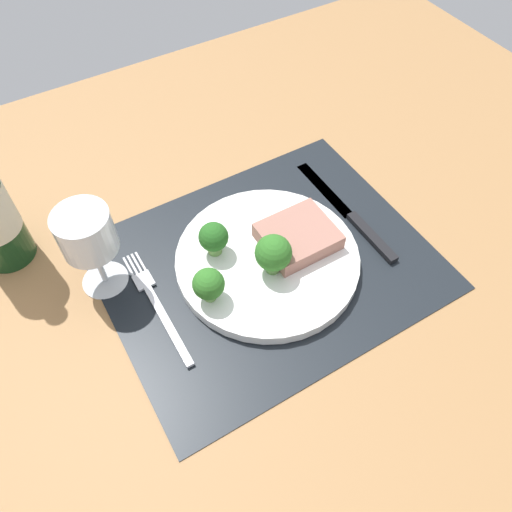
{
  "coord_description": "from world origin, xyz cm",
  "views": [
    {
      "loc": [
        -22.27,
        -34.53,
        56.46
      ],
      "look_at": [
        -1.34,
        0.79,
        1.9
      ],
      "focal_mm": 35.38,
      "sensor_mm": 36.0,
      "label": 1
    }
  ],
  "objects_px": {
    "plate": "(267,260)",
    "wine_glass": "(87,237)",
    "knife": "(353,217)",
    "steak": "(299,238)",
    "fork": "(157,305)"
  },
  "relations": [
    {
      "from": "knife",
      "to": "wine_glass",
      "type": "distance_m",
      "value": 0.37
    },
    {
      "from": "fork",
      "to": "knife",
      "type": "bearing_deg",
      "value": -1.08
    },
    {
      "from": "plate",
      "to": "knife",
      "type": "distance_m",
      "value": 0.15
    },
    {
      "from": "fork",
      "to": "wine_glass",
      "type": "distance_m",
      "value": 0.12
    },
    {
      "from": "plate",
      "to": "fork",
      "type": "relative_size",
      "value": 1.31
    },
    {
      "from": "plate",
      "to": "wine_glass",
      "type": "height_order",
      "value": "wine_glass"
    },
    {
      "from": "plate",
      "to": "knife",
      "type": "height_order",
      "value": "plate"
    },
    {
      "from": "steak",
      "to": "wine_glass",
      "type": "relative_size",
      "value": 0.74
    },
    {
      "from": "fork",
      "to": "wine_glass",
      "type": "bearing_deg",
      "value": 120.92
    },
    {
      "from": "plate",
      "to": "fork",
      "type": "height_order",
      "value": "plate"
    },
    {
      "from": "fork",
      "to": "knife",
      "type": "xyz_separation_m",
      "value": [
        0.31,
        -0.01,
        0.0
      ]
    },
    {
      "from": "plate",
      "to": "fork",
      "type": "xyz_separation_m",
      "value": [
        -0.16,
        0.01,
        -0.01
      ]
    },
    {
      "from": "steak",
      "to": "fork",
      "type": "relative_size",
      "value": 0.5
    },
    {
      "from": "steak",
      "to": "fork",
      "type": "height_order",
      "value": "steak"
    },
    {
      "from": "plate",
      "to": "wine_glass",
      "type": "distance_m",
      "value": 0.24
    }
  ]
}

